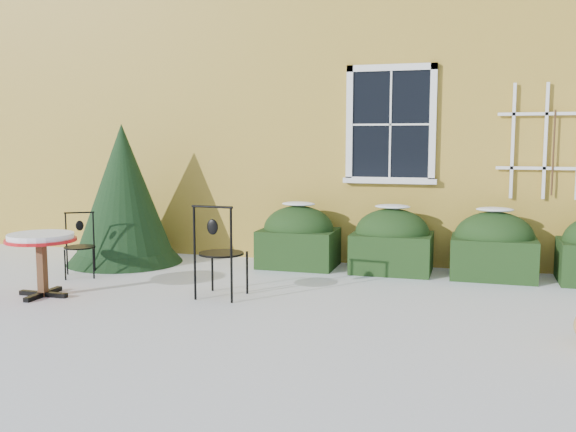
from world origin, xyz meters
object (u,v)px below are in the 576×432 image
(patio_chair_near, at_px, (220,251))
(patio_chair_far, at_px, (80,245))
(bistro_table, at_px, (41,244))
(evergreen_shrub, at_px, (124,207))

(patio_chair_near, xyz_separation_m, patio_chair_far, (-2.19, 0.56, -0.12))
(bistro_table, xyz_separation_m, patio_chair_far, (-0.24, 1.07, -0.19))
(evergreen_shrub, distance_m, patio_chair_near, 2.64)
(evergreen_shrub, xyz_separation_m, bistro_table, (0.17, -2.06, -0.20))
(patio_chair_far, bearing_deg, evergreen_shrub, 54.96)
(evergreen_shrub, height_order, patio_chair_near, evergreen_shrub)
(bistro_table, bearing_deg, patio_chair_near, 14.67)
(bistro_table, height_order, patio_chair_near, patio_chair_near)
(evergreen_shrub, relative_size, patio_chair_far, 2.41)
(bistro_table, bearing_deg, patio_chair_far, 102.39)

